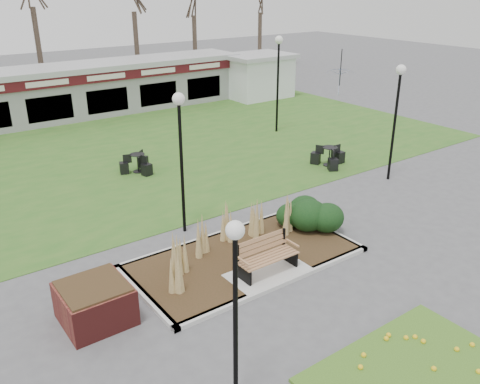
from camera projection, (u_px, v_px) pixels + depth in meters
ground at (271, 278)px, 13.41m from camera, size 100.00×100.00×0.00m
lawn at (99, 159)px, 22.36m from camera, size 34.00×16.00×0.02m
flower_bed at (420, 378)px, 9.95m from camera, size 4.20×3.00×0.16m
planting_bed at (276, 234)px, 14.96m from camera, size 6.75×3.40×1.27m
park_bench at (266, 255)px, 13.36m from camera, size 1.70×0.66×0.93m
brick_planter at (95, 303)px, 11.58m from camera, size 1.50×1.50×0.95m
food_pavilion at (41, 95)px, 27.73m from camera, size 24.60×3.40×2.90m
service_hut at (258, 75)px, 33.60m from camera, size 4.40×3.40×2.83m
lamp_post_near_left at (235, 278)px, 8.30m from camera, size 0.32×0.32×3.82m
lamp_post_near_right at (398, 98)px, 18.85m from camera, size 0.37×0.37×4.45m
lamp_post_mid_right at (180, 133)px, 14.71m from camera, size 0.36×0.36×4.36m
lamp_post_far_right at (278, 63)px, 25.03m from camera, size 0.40×0.40×4.80m
bistro_set_b at (138, 166)px, 20.69m from camera, size 1.41×1.38×0.77m
bistro_set_c at (329, 159)px, 21.41m from camera, size 1.33×1.53×0.81m
patio_umbrella at (340, 82)px, 31.20m from camera, size 1.87×1.91×2.35m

